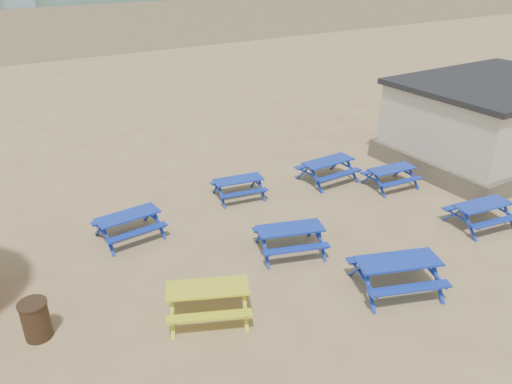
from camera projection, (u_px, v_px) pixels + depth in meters
ground at (282, 244)px, 14.22m from camera, size 400.00×400.00×0.00m
wet_sand at (5, 23)px, 56.13m from camera, size 400.00×400.00×0.00m
picnic_table_blue_a at (129, 226)px, 14.38m from camera, size 1.87×1.55×0.74m
picnic_table_blue_b at (328, 171)px, 17.90m from camera, size 1.91×1.55×0.79m
picnic_table_blue_c at (391, 177)px, 17.48m from camera, size 1.82×1.53×0.70m
picnic_table_blue_d at (290, 240)px, 13.70m from camera, size 2.18×1.96×0.76m
picnic_table_blue_e at (396, 275)px, 12.16m from camera, size 2.45×2.22×0.84m
picnic_table_blue_f at (481, 215)px, 14.99m from camera, size 1.97×1.68×0.74m
picnic_table_yellow at (208, 301)px, 11.30m from camera, size 2.30×2.12×0.78m
litter_bin at (36, 320)px, 10.63m from camera, size 0.62×0.62×0.91m
amenity_block at (491, 121)px, 19.27m from camera, size 7.40×5.40×3.15m
picnic_table_blue_g at (239, 188)px, 16.72m from camera, size 1.83×1.57×0.68m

